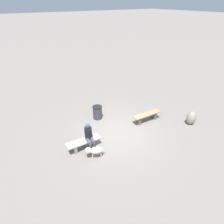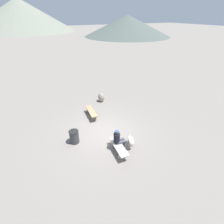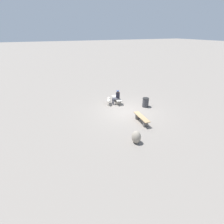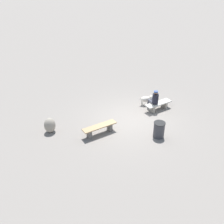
{
  "view_description": "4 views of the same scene",
  "coord_description": "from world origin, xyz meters",
  "px_view_note": "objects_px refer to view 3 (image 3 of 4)",
  "views": [
    {
      "loc": [
        4.51,
        6.2,
        5.95
      ],
      "look_at": [
        -0.54,
        -1.34,
        0.45
      ],
      "focal_mm": 30.0,
      "sensor_mm": 36.0,
      "label": 1
    },
    {
      "loc": [
        7.43,
        -3.12,
        6.3
      ],
      "look_at": [
        -1.39,
        1.26,
        0.35
      ],
      "focal_mm": 26.24,
      "sensor_mm": 36.0,
      "label": 2
    },
    {
      "loc": [
        -10.32,
        5.86,
        5.81
      ],
      "look_at": [
        -0.99,
        1.74,
        0.71
      ],
      "focal_mm": 26.13,
      "sensor_mm": 36.0,
      "label": 3
    },
    {
      "loc": [
        -7.4,
        -8.51,
        7.1
      ],
      "look_at": [
        -1.07,
        0.25,
        0.75
      ],
      "focal_mm": 40.71,
      "sensor_mm": 36.0,
      "label": 4
    }
  ],
  "objects_px": {
    "seated_person": "(117,96)",
    "trash_bin": "(146,102)",
    "dog": "(109,100)",
    "bench_left": "(141,118)",
    "bench_right": "(117,99)",
    "boulder": "(136,137)"
  },
  "relations": [
    {
      "from": "seated_person",
      "to": "trash_bin",
      "type": "height_order",
      "value": "seated_person"
    },
    {
      "from": "bench_left",
      "to": "trash_bin",
      "type": "relative_size",
      "value": 2.23
    },
    {
      "from": "bench_left",
      "to": "dog",
      "type": "height_order",
      "value": "dog"
    },
    {
      "from": "bench_right",
      "to": "seated_person",
      "type": "relative_size",
      "value": 1.31
    },
    {
      "from": "bench_left",
      "to": "trash_bin",
      "type": "distance_m",
      "value": 2.8
    },
    {
      "from": "dog",
      "to": "trash_bin",
      "type": "relative_size",
      "value": 1.07
    },
    {
      "from": "bench_left",
      "to": "bench_right",
      "type": "distance_m",
      "value": 3.95
    },
    {
      "from": "dog",
      "to": "trash_bin",
      "type": "height_order",
      "value": "trash_bin"
    },
    {
      "from": "seated_person",
      "to": "bench_right",
      "type": "bearing_deg",
      "value": -16.58
    },
    {
      "from": "bench_left",
      "to": "bench_right",
      "type": "relative_size",
      "value": 1.07
    },
    {
      "from": "bench_right",
      "to": "boulder",
      "type": "xyz_separation_m",
      "value": [
        -5.79,
        1.49,
        0.08
      ]
    },
    {
      "from": "bench_right",
      "to": "seated_person",
      "type": "distance_m",
      "value": 0.49
    },
    {
      "from": "trash_bin",
      "to": "boulder",
      "type": "distance_m",
      "value": 5.2
    },
    {
      "from": "bench_right",
      "to": "trash_bin",
      "type": "bearing_deg",
      "value": -130.57
    },
    {
      "from": "dog",
      "to": "trash_bin",
      "type": "xyz_separation_m",
      "value": [
        -1.68,
        -2.66,
        -0.01
      ]
    },
    {
      "from": "bench_left",
      "to": "boulder",
      "type": "xyz_separation_m",
      "value": [
        -1.84,
        1.55,
        0.06
      ]
    },
    {
      "from": "dog",
      "to": "trash_bin",
      "type": "distance_m",
      "value": 3.15
    },
    {
      "from": "bench_left",
      "to": "dog",
      "type": "distance_m",
      "value": 3.93
    },
    {
      "from": "trash_bin",
      "to": "boulder",
      "type": "xyz_separation_m",
      "value": [
        -3.98,
        3.35,
        -0.0
      ]
    },
    {
      "from": "bench_left",
      "to": "trash_bin",
      "type": "height_order",
      "value": "trash_bin"
    },
    {
      "from": "bench_left",
      "to": "dog",
      "type": "bearing_deg",
      "value": 16.39
    },
    {
      "from": "bench_right",
      "to": "dog",
      "type": "height_order",
      "value": "dog"
    }
  ]
}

